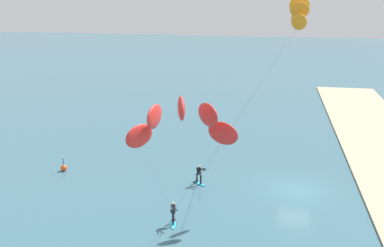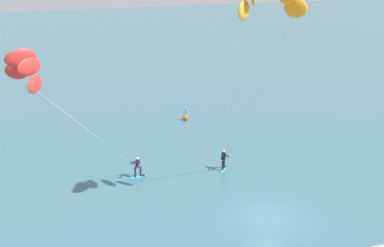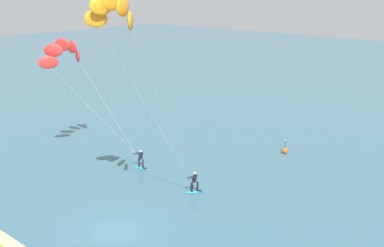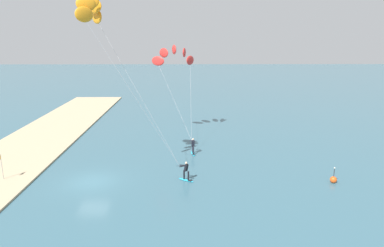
# 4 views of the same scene
# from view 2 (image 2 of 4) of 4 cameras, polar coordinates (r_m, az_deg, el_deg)

# --- Properties ---
(ground_plane) EXTENTS (240.00, 240.00, 0.00)m
(ground_plane) POSITION_cam_2_polar(r_m,az_deg,el_deg) (33.26, 8.88, -10.77)
(ground_plane) COLOR #386070
(kitesurfer_nearshore) EXTENTS (4.45, 8.62, 14.99)m
(kitesurfer_nearshore) POSITION_cam_2_polar(r_m,az_deg,el_deg) (29.77, 8.69, 12.72)
(kitesurfer_nearshore) COLOR #23ADD1
(kitesurfer_nearshore) RESTS_ON ground
(kitesurfer_mid_water) EXTENTS (9.47, 5.12, 10.86)m
(kitesurfer_mid_water) POSITION_cam_2_polar(r_m,az_deg,el_deg) (32.81, -18.25, 5.58)
(kitesurfer_mid_water) COLOR #23ADD1
(kitesurfer_mid_water) RESTS_ON ground
(marker_buoy) EXTENTS (0.56, 0.56, 1.38)m
(marker_buoy) POSITION_cam_2_polar(r_m,az_deg,el_deg) (50.41, -0.75, 0.71)
(marker_buoy) COLOR #EA5119
(marker_buoy) RESTS_ON ground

